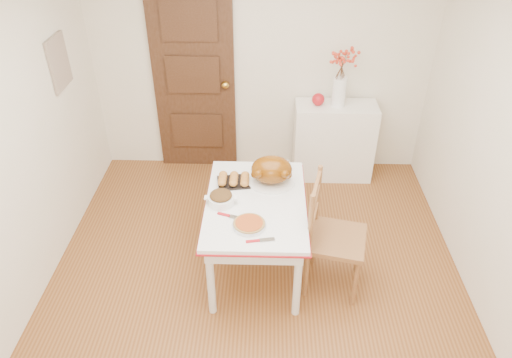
{
  "coord_description": "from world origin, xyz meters",
  "views": [
    {
      "loc": [
        0.08,
        -2.7,
        3.0
      ],
      "look_at": [
        -0.01,
        0.36,
        0.89
      ],
      "focal_mm": 33.48,
      "sensor_mm": 36.0,
      "label": 1
    }
  ],
  "objects_px": {
    "turkey_platter": "(272,171)",
    "pumpkin_pie": "(249,224)",
    "kitchen_table": "(256,235)",
    "chair_oak": "(337,237)",
    "sideboard": "(333,141)"
  },
  "relations": [
    {
      "from": "kitchen_table",
      "to": "turkey_platter",
      "type": "bearing_deg",
      "value": 63.66
    },
    {
      "from": "pumpkin_pie",
      "to": "chair_oak",
      "type": "bearing_deg",
      "value": 10.98
    },
    {
      "from": "sideboard",
      "to": "pumpkin_pie",
      "type": "xyz_separation_m",
      "value": [
        -0.84,
        -1.78,
        0.31
      ]
    },
    {
      "from": "sideboard",
      "to": "turkey_platter",
      "type": "height_order",
      "value": "turkey_platter"
    },
    {
      "from": "kitchen_table",
      "to": "pumpkin_pie",
      "type": "height_order",
      "value": "pumpkin_pie"
    },
    {
      "from": "turkey_platter",
      "to": "kitchen_table",
      "type": "bearing_deg",
      "value": -128.26
    },
    {
      "from": "sideboard",
      "to": "kitchen_table",
      "type": "distance_m",
      "value": 1.67
    },
    {
      "from": "kitchen_table",
      "to": "chair_oak",
      "type": "relative_size",
      "value": 1.17
    },
    {
      "from": "turkey_platter",
      "to": "pumpkin_pie",
      "type": "bearing_deg",
      "value": -118.23
    },
    {
      "from": "pumpkin_pie",
      "to": "kitchen_table",
      "type": "bearing_deg",
      "value": 82.55
    },
    {
      "from": "kitchen_table",
      "to": "chair_oak",
      "type": "height_order",
      "value": "chair_oak"
    },
    {
      "from": "chair_oak",
      "to": "sideboard",
      "type": "bearing_deg",
      "value": 7.21
    },
    {
      "from": "chair_oak",
      "to": "pumpkin_pie",
      "type": "xyz_separation_m",
      "value": [
        -0.68,
        -0.13,
        0.23
      ]
    },
    {
      "from": "chair_oak",
      "to": "turkey_platter",
      "type": "distance_m",
      "value": 0.74
    },
    {
      "from": "sideboard",
      "to": "chair_oak",
      "type": "height_order",
      "value": "chair_oak"
    }
  ]
}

